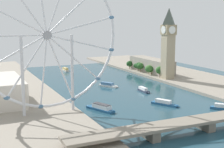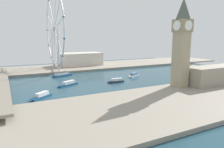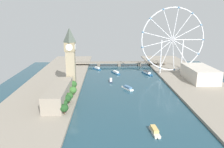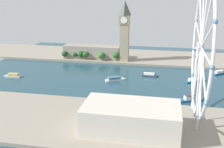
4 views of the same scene
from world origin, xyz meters
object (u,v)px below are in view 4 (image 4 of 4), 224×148
object	(u,v)px
parliament_block	(92,52)
ferris_wheel	(201,48)
tour_boat_1	(220,73)
tour_boat_0	(13,76)
tour_boat_3	(115,79)
tour_boat_5	(150,75)
riverside_hall	(131,118)
tour_boat_4	(195,80)
clock_tower	(125,30)
tour_boat_2	(192,99)

from	to	relation	value
parliament_block	ferris_wheel	size ratio (longest dim) A/B	0.73
ferris_wheel	tour_boat_1	world-z (taller)	ferris_wheel
tour_boat_0	tour_boat_3	size ratio (longest dim) A/B	0.91
ferris_wheel	tour_boat_1	distance (m)	157.63
parliament_block	tour_boat_5	distance (m)	113.56
ferris_wheel	riverside_hall	bearing A→B (deg)	-57.02
tour_boat_4	tour_boat_1	bearing A→B (deg)	19.71
parliament_block	tour_boat_0	size ratio (longest dim) A/B	3.71
tour_boat_5	tour_boat_4	bearing A→B (deg)	-9.52
tour_boat_1	ferris_wheel	bearing A→B (deg)	-145.18
clock_tower	tour_boat_2	bearing A→B (deg)	34.47
ferris_wheel	tour_boat_3	xyz separation A→B (m)	(-88.75, -84.38, -61.29)
tour_boat_1	tour_boat_5	world-z (taller)	tour_boat_1
clock_tower	tour_boat_0	size ratio (longest dim) A/B	3.73
tour_boat_0	tour_boat_3	world-z (taller)	tour_boat_0
parliament_block	tour_boat_1	bearing A→B (deg)	77.61
tour_boat_2	tour_boat_3	bearing A→B (deg)	-49.96
clock_tower	tour_boat_5	distance (m)	84.45
tour_boat_2	tour_boat_5	xyz separation A→B (m)	(-68.70, -45.94, -0.41)
ferris_wheel	tour_boat_1	size ratio (longest dim) A/B	5.26
clock_tower	tour_boat_1	distance (m)	140.84
riverside_hall	tour_boat_3	size ratio (longest dim) A/B	2.88
tour_boat_1	parliament_block	bearing A→B (deg)	130.21
riverside_hall	tour_boat_2	bearing A→B (deg)	145.58
tour_boat_0	tour_boat_4	world-z (taller)	tour_boat_0
riverside_hall	tour_boat_4	size ratio (longest dim) A/B	2.68
tour_boat_1	tour_boat_3	size ratio (longest dim) A/B	0.88
clock_tower	tour_boat_3	world-z (taller)	clock_tower
clock_tower	riverside_hall	world-z (taller)	clock_tower
clock_tower	tour_boat_5	xyz separation A→B (m)	(57.97, 41.03, -45.69)
tour_boat_1	tour_boat_2	xyz separation A→B (m)	(95.15, -42.48, 0.38)
clock_tower	riverside_hall	distance (m)	208.09
clock_tower	tour_boat_2	distance (m)	160.18
ferris_wheel	tour_boat_4	bearing A→B (deg)	174.26
tour_boat_0	tour_boat_4	distance (m)	223.40
tour_boat_3	tour_boat_4	xyz separation A→B (m)	(-12.79, 94.58, 0.00)
clock_tower	tour_boat_0	world-z (taller)	clock_tower
tour_boat_1	tour_boat_4	xyz separation A→B (m)	(36.79, -34.12, -0.06)
tour_boat_1	tour_boat_5	distance (m)	92.29
tour_boat_1	tour_boat_4	distance (m)	50.17
clock_tower	tour_boat_1	world-z (taller)	clock_tower
clock_tower	tour_boat_4	size ratio (longest dim) A/B	3.16
parliament_block	tour_boat_1	xyz separation A→B (m)	(39.58, 180.23, -10.41)
tour_boat_0	tour_boat_1	distance (m)	263.45
parliament_block	tour_boat_4	bearing A→B (deg)	62.41
riverside_hall	tour_boat_5	distance (m)	144.92
tour_boat_2	ferris_wheel	bearing A→B (deg)	65.46
ferris_wheel	tour_boat_5	distance (m)	134.95
parliament_block	tour_boat_5	size ratio (longest dim) A/B	3.89
parliament_block	tour_boat_3	bearing A→B (deg)	30.02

